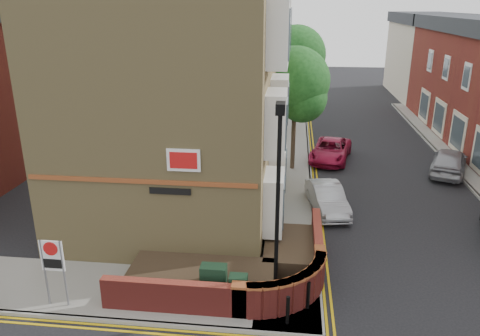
% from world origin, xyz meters
% --- Properties ---
extents(ground, '(120.00, 120.00, 0.00)m').
position_xyz_m(ground, '(0.00, 0.00, 0.00)').
color(ground, black).
rests_on(ground, ground).
extents(pavement_corner, '(13.00, 3.00, 0.12)m').
position_xyz_m(pavement_corner, '(-3.50, 1.50, 0.06)').
color(pavement_corner, gray).
rests_on(pavement_corner, ground).
extents(pavement_main, '(2.00, 32.00, 0.12)m').
position_xyz_m(pavement_main, '(2.00, 16.00, 0.06)').
color(pavement_main, gray).
rests_on(pavement_main, ground).
extents(kerb_side, '(13.00, 0.15, 0.12)m').
position_xyz_m(kerb_side, '(-3.50, 0.00, 0.06)').
color(kerb_side, gray).
rests_on(kerb_side, ground).
extents(kerb_main_near, '(0.15, 32.00, 0.12)m').
position_xyz_m(kerb_main_near, '(3.00, 16.00, 0.06)').
color(kerb_main_near, gray).
rests_on(kerb_main_near, ground).
extents(kerb_main_far, '(0.15, 40.00, 0.12)m').
position_xyz_m(kerb_main_far, '(11.00, 13.00, 0.06)').
color(kerb_main_far, gray).
rests_on(kerb_main_far, ground).
extents(yellow_lines_side, '(13.00, 0.28, 0.01)m').
position_xyz_m(yellow_lines_side, '(-3.50, -0.25, 0.01)').
color(yellow_lines_side, gold).
rests_on(yellow_lines_side, ground).
extents(yellow_lines_main, '(0.28, 32.00, 0.01)m').
position_xyz_m(yellow_lines_main, '(3.25, 16.00, 0.01)').
color(yellow_lines_main, gold).
rests_on(yellow_lines_main, ground).
extents(corner_building, '(8.95, 10.40, 13.60)m').
position_xyz_m(corner_building, '(-2.84, 8.00, 6.23)').
color(corner_building, '#9B8652').
rests_on(corner_building, ground).
extents(garden_wall, '(6.80, 6.00, 1.20)m').
position_xyz_m(garden_wall, '(0.00, 2.50, 0.00)').
color(garden_wall, maroon).
rests_on(garden_wall, ground).
extents(lamppost, '(0.25, 0.50, 6.30)m').
position_xyz_m(lamppost, '(1.60, 1.20, 3.34)').
color(lamppost, black).
rests_on(lamppost, pavement_corner).
extents(utility_cabinet_large, '(0.80, 0.45, 1.20)m').
position_xyz_m(utility_cabinet_large, '(-0.30, 1.30, 0.72)').
color(utility_cabinet_large, black).
rests_on(utility_cabinet_large, pavement_corner).
extents(utility_cabinet_small, '(0.55, 0.40, 1.10)m').
position_xyz_m(utility_cabinet_small, '(0.50, 1.00, 0.67)').
color(utility_cabinet_small, black).
rests_on(utility_cabinet_small, pavement_corner).
extents(bollard_near, '(0.11, 0.11, 0.90)m').
position_xyz_m(bollard_near, '(2.00, 0.40, 0.57)').
color(bollard_near, black).
rests_on(bollard_near, pavement_corner).
extents(bollard_far, '(0.11, 0.11, 0.90)m').
position_xyz_m(bollard_far, '(2.60, 1.20, 0.57)').
color(bollard_far, black).
rests_on(bollard_far, pavement_corner).
extents(zone_sign, '(0.72, 0.07, 2.20)m').
position_xyz_m(zone_sign, '(-5.00, 0.50, 1.64)').
color(zone_sign, slate).
rests_on(zone_sign, pavement_corner).
extents(far_terrace_cream, '(5.40, 12.40, 8.00)m').
position_xyz_m(far_terrace_cream, '(14.50, 38.00, 4.05)').
color(far_terrace_cream, beige).
rests_on(far_terrace_cream, ground).
extents(tree_near, '(3.64, 3.65, 6.70)m').
position_xyz_m(tree_near, '(2.00, 14.05, 4.70)').
color(tree_near, '#382B1E').
rests_on(tree_near, pavement_main).
extents(tree_mid, '(4.03, 4.03, 7.42)m').
position_xyz_m(tree_mid, '(2.00, 22.05, 5.20)').
color(tree_mid, '#382B1E').
rests_on(tree_mid, pavement_main).
extents(tree_far, '(3.81, 3.81, 7.00)m').
position_xyz_m(tree_far, '(2.00, 30.05, 4.91)').
color(tree_far, '#382B1E').
rests_on(tree_far, pavement_main).
extents(traffic_light_assembly, '(0.20, 0.16, 4.20)m').
position_xyz_m(traffic_light_assembly, '(2.40, 25.00, 2.78)').
color(traffic_light_assembly, black).
rests_on(traffic_light_assembly, pavement_main).
extents(silver_car_near, '(1.98, 3.89, 1.22)m').
position_xyz_m(silver_car_near, '(3.60, 8.68, 0.61)').
color(silver_car_near, '#999CA0').
rests_on(silver_car_near, ground).
extents(red_car_main, '(2.96, 4.81, 1.24)m').
position_xyz_m(red_car_main, '(4.24, 16.00, 0.62)').
color(red_car_main, maroon).
rests_on(red_car_main, ground).
extents(silver_car_far, '(3.09, 4.62, 1.46)m').
position_xyz_m(silver_car_far, '(10.50, 14.37, 0.73)').
color(silver_car_far, '#94959A').
rests_on(silver_car_far, ground).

